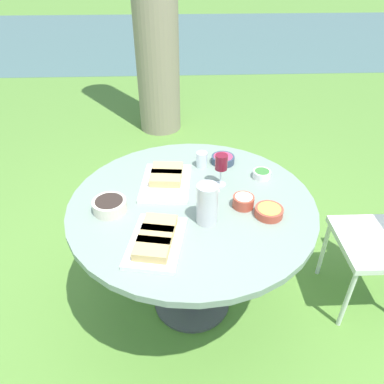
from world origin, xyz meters
name	(u,v)px	position (x,y,z in m)	size (l,w,h in m)	color
ground_plane	(192,301)	(0.00, 0.00, 0.00)	(40.00, 40.00, 0.00)	#5B8C38
river_strip	(178,37)	(0.00, 6.76, 0.00)	(40.00, 4.99, 0.01)	#4C706B
dining_table	(192,219)	(0.00, 0.00, 0.65)	(1.22, 1.22, 0.76)	#4C4C51
water_pitcher	(207,204)	(0.06, -0.15, 0.86)	(0.10, 0.10, 0.20)	silver
wine_glass	(221,164)	(0.15, 0.14, 0.89)	(0.06, 0.06, 0.18)	silver
platter_bread_main	(166,179)	(-0.13, 0.18, 0.78)	(0.28, 0.37, 0.06)	white
platter_charcuterie	(156,239)	(-0.17, -0.29, 0.78)	(0.28, 0.37, 0.06)	white
bowl_fries	(269,211)	(0.36, -0.12, 0.78)	(0.13, 0.13, 0.04)	#B74733
bowl_salad	(262,174)	(0.39, 0.21, 0.78)	(0.10, 0.10, 0.04)	white
bowl_olives	(110,205)	(-0.39, -0.05, 0.79)	(0.16, 0.16, 0.06)	beige
bowl_dip_red	(223,159)	(0.19, 0.37, 0.78)	(0.13, 0.13, 0.04)	#334256
bowl_dip_cream	(243,201)	(0.25, -0.05, 0.79)	(0.10, 0.10, 0.06)	#B74733
cup_water_near	(202,160)	(0.07, 0.33, 0.80)	(0.06, 0.06, 0.09)	silver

